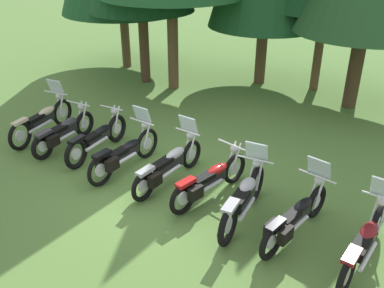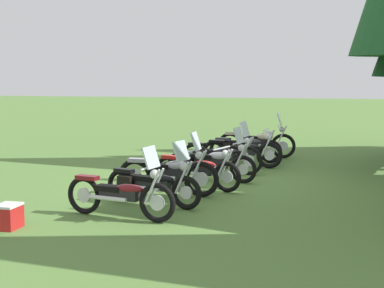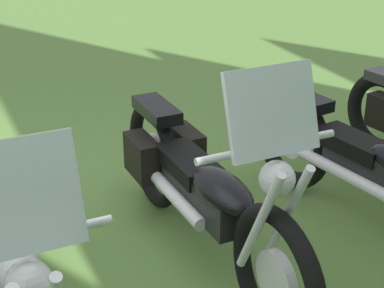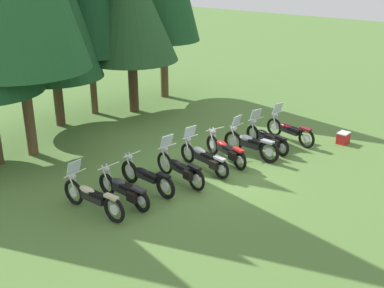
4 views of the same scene
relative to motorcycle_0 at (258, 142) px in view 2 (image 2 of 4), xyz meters
name	(u,v)px [view 2 (image 2 of 4)]	position (x,y,z in m)	size (l,w,h in m)	color
ground_plane	(209,180)	(4.00, -0.91, -0.48)	(80.00, 80.00, 0.00)	#547A38
motorcycle_0	(258,142)	(0.00, 0.00, 0.00)	(0.76, 2.39, 1.39)	black
motorcycle_1	(244,147)	(0.91, -0.33, -0.05)	(0.77, 2.17, 0.99)	black
motorcycle_2	(242,152)	(1.91, -0.29, -0.05)	(0.68, 2.29, 1.02)	black
motorcycle_3	(220,155)	(2.94, -0.78, -0.01)	(0.88, 2.24, 1.38)	black
motorcycle_4	(210,162)	(4.09, -0.87, -0.02)	(0.89, 2.30, 1.35)	black
motorcycle_5	(195,170)	(5.10, -1.07, -0.05)	(1.07, 2.15, 1.00)	black
motorcycle_6	(169,173)	(5.96, -1.49, 0.01)	(0.73, 2.27, 1.40)	black
motorcycle_7	(151,184)	(6.95, -1.64, -0.04)	(1.02, 2.14, 1.35)	black
motorcycle_8	(121,194)	(8.12, -1.92, -0.02)	(0.83, 2.25, 1.37)	black
picnic_cooler	(8,216)	(9.15, -3.63, -0.27)	(0.49, 0.40, 0.43)	red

